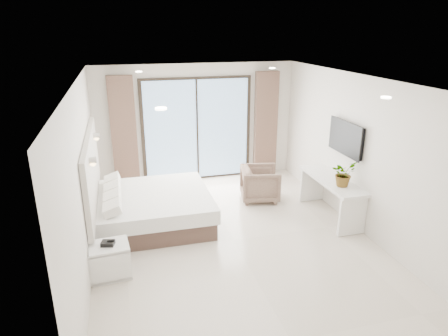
{
  "coord_description": "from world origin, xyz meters",
  "views": [
    {
      "loc": [
        -1.7,
        -5.79,
        3.45
      ],
      "look_at": [
        -0.06,
        0.4,
        1.18
      ],
      "focal_mm": 32.0,
      "sensor_mm": 36.0,
      "label": 1
    }
  ],
  "objects": [
    {
      "name": "ground",
      "position": [
        0.0,
        0.0,
        0.0
      ],
      "size": [
        6.2,
        6.2,
        0.0
      ],
      "primitive_type": "plane",
      "color": "beige",
      "rests_on": "ground"
    },
    {
      "name": "room_shell",
      "position": [
        -0.2,
        0.86,
        1.58
      ],
      "size": [
        4.62,
        6.22,
        2.72
      ],
      "color": "silver",
      "rests_on": "ground"
    },
    {
      "name": "bed",
      "position": [
        -1.28,
        0.99,
        0.3
      ],
      "size": [
        2.07,
        1.97,
        0.72
      ],
      "color": "brown",
      "rests_on": "ground"
    },
    {
      "name": "nightstand",
      "position": [
        -2.02,
        -0.53,
        0.26
      ],
      "size": [
        0.59,
        0.5,
        0.51
      ],
      "rotation": [
        0.0,
        0.0,
        0.08
      ],
      "color": "white",
      "rests_on": "ground"
    },
    {
      "name": "phone",
      "position": [
        -2.03,
        -0.54,
        0.54
      ],
      "size": [
        0.21,
        0.18,
        0.06
      ],
      "primitive_type": "cube",
      "rotation": [
        0.0,
        0.0,
        -0.25
      ],
      "color": "black",
      "rests_on": "nightstand"
    },
    {
      "name": "console_desk",
      "position": [
        2.04,
        0.41,
        0.57
      ],
      "size": [
        0.53,
        1.69,
        0.77
      ],
      "color": "white",
      "rests_on": "ground"
    },
    {
      "name": "plant",
      "position": [
        2.04,
        0.06,
        0.95
      ],
      "size": [
        0.56,
        0.58,
        0.37
      ],
      "primitive_type": "imported",
      "rotation": [
        0.0,
        0.0,
        0.35
      ],
      "color": "#33662D",
      "rests_on": "console_desk"
    },
    {
      "name": "armchair",
      "position": [
        1.02,
        1.51,
        0.39
      ],
      "size": [
        0.85,
        0.88,
        0.78
      ],
      "primitive_type": "imported",
      "rotation": [
        0.0,
        0.0,
        1.37
      ],
      "color": "#826855",
      "rests_on": "ground"
    }
  ]
}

